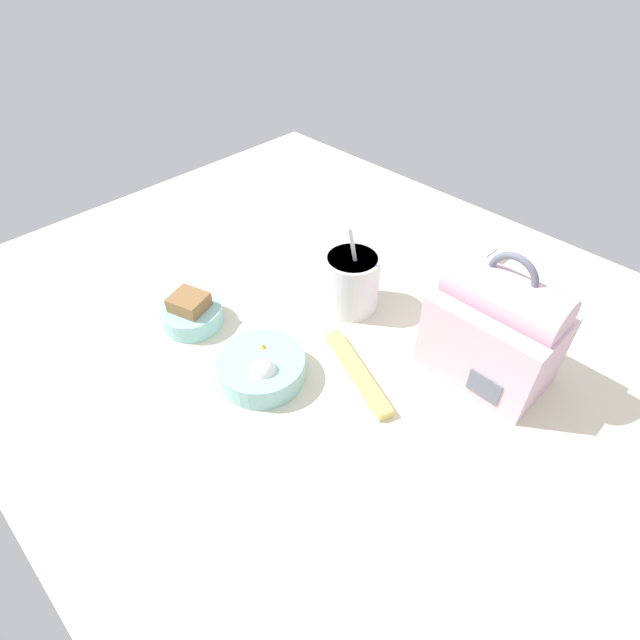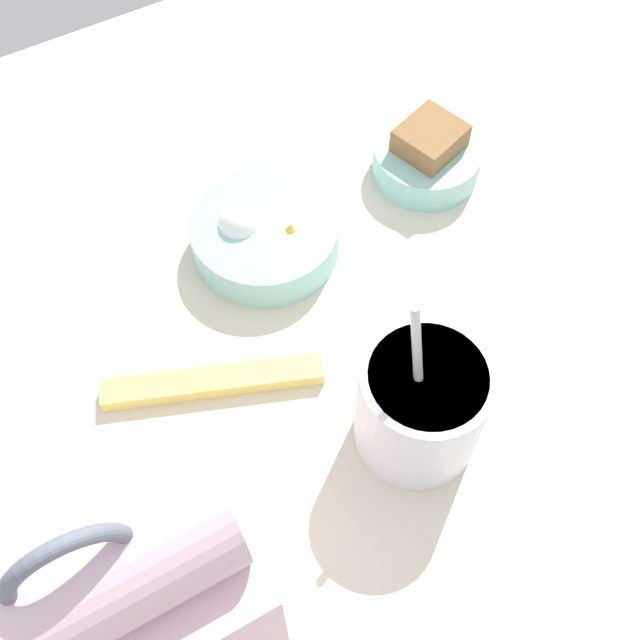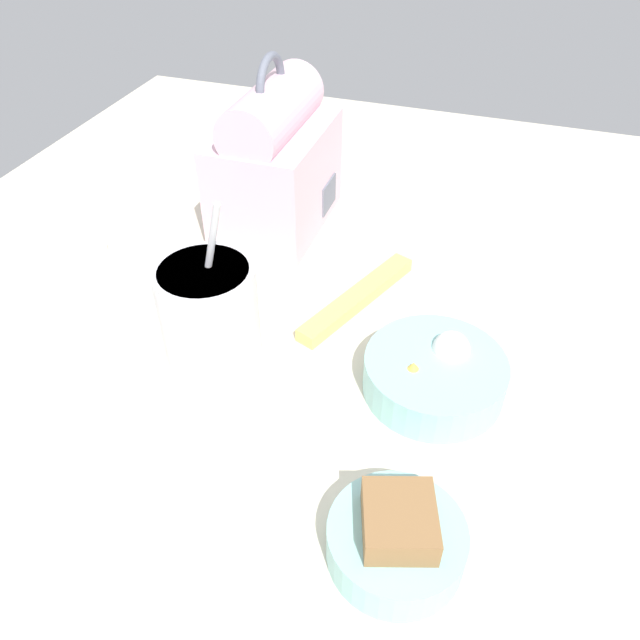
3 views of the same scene
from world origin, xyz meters
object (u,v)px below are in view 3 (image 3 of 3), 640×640
Objects in this scene: soup_cup at (209,311)px; bento_bowl_snacks at (434,374)px; lunch_bag at (275,163)px; chopstick_case at (357,298)px; bento_bowl_sandwich at (397,539)px.

bento_bowl_snacks is at bearing -85.25° from soup_cup.
chopstick_case is (-13.59, -15.33, -8.22)cm from lunch_bag.
lunch_bag is at bearing 47.10° from bento_bowl_snacks.
bento_bowl_snacks is (-24.36, -26.22, -6.85)cm from lunch_bag.
lunch_bag is at bearing 31.96° from bento_bowl_sandwich.
soup_cup is 1.66× the size of bento_bowl_sandwich.
chopstick_case is at bearing 45.29° from bento_bowl_snacks.
lunch_bag is 1.27× the size of soup_cup.
soup_cup reaches higher than chopstick_case.
lunch_bag is 2.11× the size of bento_bowl_sandwich.
lunch_bag is 51.02cm from bento_bowl_sandwich.
lunch_bag is 22.08cm from chopstick_case.
lunch_bag is at bearing 6.77° from soup_cup.
soup_cup is at bearing 136.10° from chopstick_case.
bento_bowl_sandwich is 18.55cm from bento_bowl_snacks.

